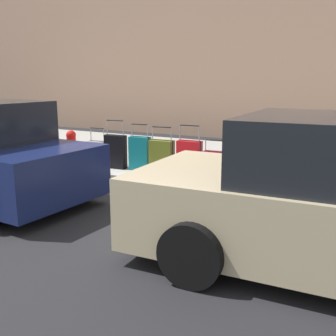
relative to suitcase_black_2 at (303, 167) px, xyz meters
The scene contains 13 objects.
ground_plane 2.83m from the suitcase_black_2, 12.74° to the left, with size 40.00×40.00×0.00m, color black.
sidewalk_curb 3.33m from the suitcase_black_2, 34.86° to the right, with size 18.00×5.00×0.14m, color #9E9B93.
suitcase_black_2 is the anchor object (origin of this frame).
suitcase_silver_3 0.50m from the suitcase_black_2, ahead, with size 0.37×0.28×1.00m.
suitcase_navy_4 1.00m from the suitcase_black_2, ahead, with size 0.45×0.21×0.98m.
suitcase_maroon_5 1.53m from the suitcase_black_2, ahead, with size 0.40×0.26×0.75m.
suitcase_red_6 2.05m from the suitcase_black_2, ahead, with size 0.46×0.21×0.98m.
suitcase_olive_7 2.61m from the suitcase_black_2, ahead, with size 0.47×0.26×0.92m.
suitcase_teal_8 3.15m from the suitcase_black_2, ahead, with size 0.42×0.23×0.94m.
suitcase_black_9 3.69m from the suitcase_black_2, ahead, with size 0.45×0.20×1.00m.
suitcase_silver_10 4.23m from the suitcase_black_2, ahead, with size 0.41×0.23×0.80m.
fire_hydrant 4.89m from the suitcase_black_2, ahead, with size 0.39×0.21×0.71m.
bollard_post 5.52m from the suitcase_black_2, ahead, with size 0.11×0.11×0.67m, color brown.
Camera 1 is at (-3.83, 6.11, 1.93)m, focal length 43.35 mm.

